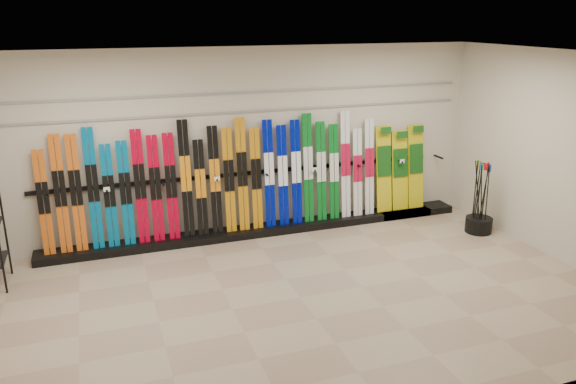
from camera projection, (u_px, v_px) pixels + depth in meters
name	position (u px, v px, depth m)	size (l,w,h in m)	color
floor	(300.00, 298.00, 7.17)	(8.00, 8.00, 0.00)	gray
back_wall	(245.00, 143.00, 8.96)	(8.00, 8.00, 0.00)	beige
right_wall	(563.00, 158.00, 7.99)	(5.00, 5.00, 0.00)	beige
ceiling	(302.00, 57.00, 6.26)	(8.00, 8.00, 0.00)	silver
ski_rack_base	(264.00, 230.00, 9.28)	(8.00, 0.40, 0.12)	black
skis	(222.00, 181.00, 8.82)	(5.37, 0.21, 1.83)	#CC5816
snowboards	(400.00, 169.00, 9.91)	(0.93, 0.23, 1.50)	gold
pole_bin	(479.00, 225.00, 9.30)	(0.43, 0.43, 0.25)	black
ski_poles	(480.00, 197.00, 9.14)	(0.23, 0.44, 1.18)	black
slatwall_rail_0	(245.00, 112.00, 8.80)	(7.60, 0.02, 0.03)	gray
slatwall_rail_1	(245.00, 92.00, 8.70)	(7.60, 0.02, 0.03)	gray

